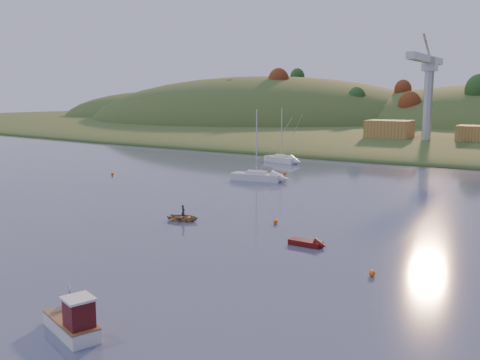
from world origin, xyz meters
The scene contains 18 objects.
shore_slope centered at (0.00, 165.00, 0.00)m, with size 640.00×150.00×7.00m, color #32471C.
hill_left_far centered at (-160.00, 215.00, 0.00)m, with size 120.00×100.00×32.00m, color #32471C.
hill_left centered at (-90.00, 200.00, 0.00)m, with size 170.00×140.00×44.00m, color #32471C.
hillside_trees centered at (0.00, 185.00, 0.00)m, with size 280.00×50.00×32.00m, color #234B1A, non-canonical shape.
wharf centered at (5.00, 122.00, 1.20)m, with size 42.00×16.00×2.40m, color slate.
shed_west centered at (-8.00, 123.00, 4.80)m, with size 11.00×8.00×4.80m, color olive.
shed_east centered at (13.00, 124.00, 4.40)m, with size 9.00×7.00×4.00m, color olive.
dock_crane centered at (2.00, 118.39, 17.17)m, with size 3.20×28.00×20.30m.
fishing_boat centered at (9.18, 5.11, 0.75)m, with size 5.58×3.30×3.40m.
sailboat_near centered at (-9.88, 58.81, 0.74)m, with size 8.46×3.51×11.39m.
sailboat_far centered at (-17.62, 81.90, 0.72)m, with size 8.33×4.74×11.07m.
canoe centered at (-2.53, 30.59, 0.36)m, with size 2.51×3.52×0.73m, color #9C8156.
paddler centered at (-2.53, 30.59, 0.74)m, with size 0.54×0.35×1.48m, color black.
red_tender centered at (13.73, 28.75, 0.25)m, with size 3.58×1.29×1.21m.
buoy_0 centered at (20.94, 23.81, 0.25)m, with size 0.50×0.50×0.50m, color #FD610D.
buoy_1 centered at (6.77, 34.59, 0.25)m, with size 0.50×0.50×0.50m, color #FD610D.
buoy_2 centered at (-33.63, 50.47, 0.25)m, with size 0.50×0.50×0.50m, color #FD610D.
buoy_3 centered at (-9.11, 67.13, 0.25)m, with size 0.50×0.50×0.50m, color #FD610D.
Camera 1 is at (33.21, -14.32, 13.57)m, focal length 40.00 mm.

